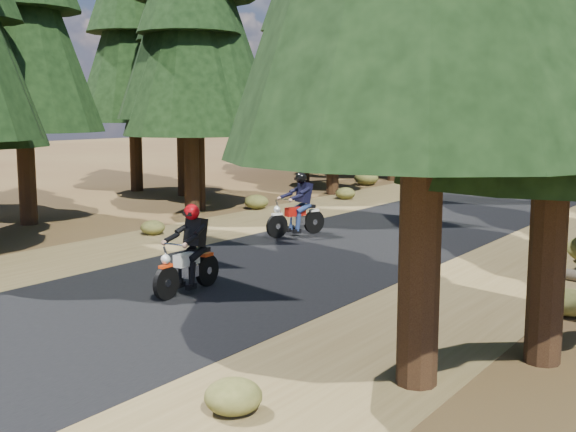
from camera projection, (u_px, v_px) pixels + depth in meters
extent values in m
plane|color=#462E19|center=(248.00, 275.00, 15.57)|extent=(120.00, 120.00, 0.00)
cube|color=black|center=(361.00, 240.00, 19.63)|extent=(6.00, 100.00, 0.01)
cube|color=brown|center=(231.00, 225.00, 22.23)|extent=(3.20, 100.00, 0.01)
cube|color=brown|center=(532.00, 260.00, 17.03)|extent=(3.20, 100.00, 0.01)
cylinder|color=black|center=(422.00, 159.00, 8.94)|extent=(0.53, 0.53, 5.85)
cylinder|color=black|center=(551.00, 182.00, 9.80)|extent=(0.50, 0.50, 5.11)
cylinder|color=black|center=(25.00, 132.00, 21.95)|extent=(0.53, 0.53, 5.73)
cone|color=black|center=(18.00, 10.00, 21.43)|extent=(4.87, 4.87, 7.17)
cylinder|color=black|center=(191.00, 135.00, 24.30)|extent=(0.51, 0.51, 5.34)
cone|color=black|center=(189.00, 34.00, 23.81)|extent=(4.54, 4.54, 6.68)
cylinder|color=black|center=(196.00, 119.00, 25.11)|extent=(0.56, 0.56, 6.43)
cone|color=black|center=(194.00, 0.00, 24.53)|extent=(5.46, 5.46, 8.03)
cylinder|color=black|center=(183.00, 128.00, 29.52)|extent=(0.52, 0.52, 5.56)
cone|color=black|center=(181.00, 41.00, 29.02)|extent=(4.73, 4.73, 6.95)
cylinder|color=black|center=(333.00, 126.00, 30.02)|extent=(0.53, 0.53, 5.72)
cone|color=black|center=(334.00, 38.00, 29.50)|extent=(4.86, 4.86, 7.15)
cylinder|color=black|center=(304.00, 117.00, 34.30)|extent=(0.55, 0.55, 6.37)
cone|color=black|center=(305.00, 31.00, 33.72)|extent=(5.41, 5.41, 7.96)
cylinder|color=black|center=(394.00, 124.00, 35.96)|extent=(0.53, 0.53, 5.64)
cone|color=black|center=(395.00, 52.00, 35.45)|extent=(4.79, 4.79, 7.05)
cylinder|color=black|center=(351.00, 124.00, 40.16)|extent=(0.52, 0.52, 5.45)
cone|color=black|center=(352.00, 62.00, 39.67)|extent=(4.63, 4.63, 6.81)
cone|color=black|center=(352.00, 16.00, 39.31)|extent=(3.54, 3.54, 4.90)
cylinder|color=black|center=(428.00, 132.00, 42.12)|extent=(0.48, 0.48, 4.42)
cone|color=black|center=(429.00, 84.00, 41.72)|extent=(3.76, 3.76, 5.52)
cone|color=black|center=(430.00, 49.00, 41.43)|extent=(2.87, 2.87, 3.98)
cone|color=black|center=(431.00, 14.00, 41.14)|extent=(1.99, 1.99, 3.31)
cylinder|color=black|center=(410.00, 127.00, 48.49)|extent=(0.49, 0.49, 4.75)
cone|color=black|center=(411.00, 82.00, 48.06)|extent=(4.04, 4.04, 5.93)
cone|color=black|center=(412.00, 49.00, 47.74)|extent=(3.09, 3.09, 4.27)
cone|color=black|center=(413.00, 16.00, 47.43)|extent=(2.14, 2.14, 3.56)
cylinder|color=black|center=(135.00, 122.00, 31.17)|extent=(0.54, 0.54, 6.00)
cone|color=black|center=(132.00, 33.00, 30.62)|extent=(5.10, 5.10, 7.50)
cylinder|color=black|center=(307.00, 116.00, 40.31)|extent=(0.56, 0.56, 6.40)
cone|color=black|center=(307.00, 42.00, 39.73)|extent=(5.44, 5.44, 8.00)
cylinder|color=black|center=(502.00, 115.00, 49.09)|extent=(0.56, 0.56, 6.40)
cone|color=black|center=(504.00, 55.00, 48.51)|extent=(5.44, 5.44, 8.00)
cone|color=black|center=(506.00, 10.00, 48.08)|extent=(4.16, 4.16, 5.76)
cylinder|color=black|center=(475.00, 111.00, 53.19)|extent=(0.57, 0.57, 6.80)
cone|color=black|center=(477.00, 53.00, 52.57)|extent=(5.78, 5.78, 8.50)
cone|color=black|center=(479.00, 9.00, 52.12)|extent=(4.42, 4.42, 6.12)
cylinder|color=black|center=(570.00, 117.00, 52.29)|extent=(0.54, 0.54, 6.00)
cone|color=black|center=(573.00, 64.00, 51.74)|extent=(5.10, 5.10, 7.50)
cone|color=black|center=(575.00, 26.00, 51.35)|extent=(3.90, 3.90, 5.40)
cylinder|color=black|center=(414.00, 120.00, 51.73)|extent=(0.52, 0.52, 5.60)
cone|color=black|center=(415.00, 70.00, 51.22)|extent=(4.76, 4.76, 7.00)
cone|color=black|center=(416.00, 34.00, 50.85)|extent=(3.64, 3.64, 5.04)
ellipsoid|color=#474C1E|center=(571.00, 303.00, 12.43)|extent=(0.78, 0.78, 0.47)
ellipsoid|color=#474C1E|center=(256.00, 202.00, 25.81)|extent=(0.86, 0.86, 0.52)
ellipsoid|color=#474C1E|center=(233.00, 396.00, 8.44)|extent=(0.69, 0.69, 0.41)
ellipsoid|color=#474C1E|center=(366.00, 178.00, 33.94)|extent=(1.13, 1.13, 0.68)
ellipsoid|color=#474C1E|center=(153.00, 228.00, 20.51)|extent=(0.69, 0.69, 0.42)
ellipsoid|color=#474C1E|center=(345.00, 193.00, 28.64)|extent=(0.79, 0.79, 0.48)
cube|color=black|center=(187.00, 234.00, 13.84)|extent=(0.40, 0.26, 0.56)
sphere|color=#A9060C|center=(186.00, 213.00, 13.78)|extent=(0.33, 0.33, 0.31)
cube|color=black|center=(296.00, 193.00, 20.15)|extent=(0.46, 0.36, 0.58)
sphere|color=black|center=(296.00, 178.00, 20.09)|extent=(0.41, 0.41, 0.32)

